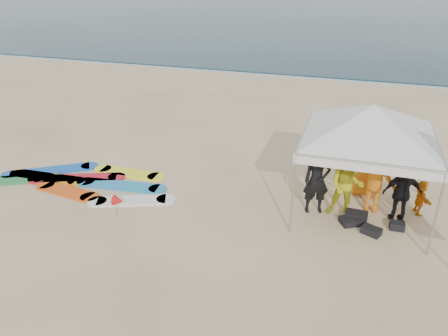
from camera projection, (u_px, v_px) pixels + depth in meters
ground at (152, 256)px, 10.04m from camera, size 120.00×120.00×0.00m
ocean at (339, 7)px, 61.60m from camera, size 160.00×84.00×0.08m
shoreline_foam at (288, 75)px, 25.68m from camera, size 160.00×1.20×0.01m
person_black_a at (317, 180)px, 11.44m from camera, size 0.79×0.64×1.88m
person_yellow at (346, 185)px, 11.26m from camera, size 0.88×0.68×1.80m
person_orange_a at (376, 178)px, 11.49m from camera, size 1.41×1.07×1.93m
person_black_b at (402, 193)px, 11.05m from camera, size 1.03×0.59×1.65m
person_orange_b at (365, 164)px, 12.33m from camera, size 1.06×0.88×1.87m
person_seated at (421, 197)px, 11.54m from camera, size 0.47×0.94×0.97m
canopy_tent at (374, 105)px, 10.61m from camera, size 4.51×4.51×3.40m
marker_pennant at (119, 201)px, 11.34m from camera, size 0.28×0.28×0.64m
gear_pile at (364, 222)px, 11.17m from camera, size 1.63×1.00×0.22m
surfboard_spread at (79, 181)px, 13.34m from camera, size 6.01×2.44×0.07m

